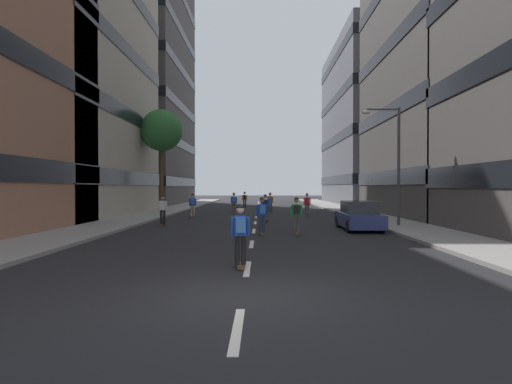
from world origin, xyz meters
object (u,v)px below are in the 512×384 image
Objects in this scene: parked_car_near at (359,216)px; skater_1 at (234,202)px; skater_3 at (265,206)px; skater_9 at (163,209)px; skater_2 at (245,199)px; skater_5 at (296,213)px; skater_0 at (240,231)px; skater_4 at (193,204)px; streetlamp_right at (392,153)px; skater_8 at (270,201)px; street_tree_near at (161,131)px; skater_7 at (307,203)px; skater_6 at (262,213)px.

parked_car_near is 2.47× the size of skater_1.
skater_3 is 6.56m from skater_9.
skater_5 is (3.36, -23.79, 0.00)m from skater_2.
skater_9 is (-5.18, 12.96, -0.03)m from skater_0.
skater_5 is at bearing 74.55° from skater_0.
skater_1 and skater_5 have the same top height.
skater_4 is (-3.34, -12.41, 0.00)m from skater_2.
skater_5 is (-5.60, -3.79, -3.12)m from streetlamp_right.
skater_8 is 13.41m from skater_9.
streetlamp_right is at bearing 30.86° from parked_car_near.
streetlamp_right is 3.65× the size of skater_3.
skater_3 is 1.00× the size of skater_9.
skater_5 is 1.00× the size of skater_9.
street_tree_near reaches higher than skater_2.
street_tree_near is 1.36× the size of streetlamp_right.
skater_2 is (-6.84, 21.26, 0.32)m from parked_car_near.
parked_car_near is 0.50× the size of street_tree_near.
parked_car_near is at bearing 35.98° from skater_5.
street_tree_near reaches higher than skater_7.
streetlamp_right is 3.65× the size of skater_0.
skater_5 and skater_8 have the same top height.
skater_7 is (5.23, -11.01, 0.00)m from skater_2.
streetlamp_right reaches higher than skater_3.
skater_6 is at bearing -81.66° from skater_1.
skater_1 is at bearing 103.83° from skater_5.
skater_4 is at bearing -137.83° from skater_8.
skater_0 is 15.61m from skater_3.
street_tree_near is 13.92m from skater_9.
skater_0 is 1.00× the size of skater_3.
skater_3 is at bearing -73.25° from skater_1.
skater_3 is (1.97, -16.24, 0.00)m from skater_2.
parked_car_near is 7.00m from skater_3.
skater_9 is (-13.00, 1.13, -3.15)m from streetlamp_right.
skater_5 is at bearing -76.17° from skater_1.
skater_0 is at bearing -101.12° from skater_7.
skater_5 is 12.91m from skater_7.
skater_8 is (2.48, -7.15, 0.00)m from skater_2.
streetlamp_right reaches higher than skater_9.
skater_6 is (-1.61, 0.05, 0.00)m from skater_5.
skater_1 is (-7.45, 13.59, 0.32)m from parked_car_near.
skater_9 is (2.93, -12.16, -6.12)m from street_tree_near.
skater_6 is 1.00× the size of skater_8.
skater_0 is (-7.82, -11.83, -3.12)m from streetlamp_right.
skater_7 is (3.26, 5.22, 0.00)m from skater_3.
skater_6 is at bearing 178.24° from skater_5.
skater_2 is at bearing 109.10° from skater_8.
skater_0 is at bearing -105.45° from skater_5.
skater_2 is (6.97, 6.71, -6.09)m from street_tree_near.
skater_6 is at bearing -40.08° from skater_9.
skater_5 is (10.33, -17.08, -6.09)m from street_tree_near.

